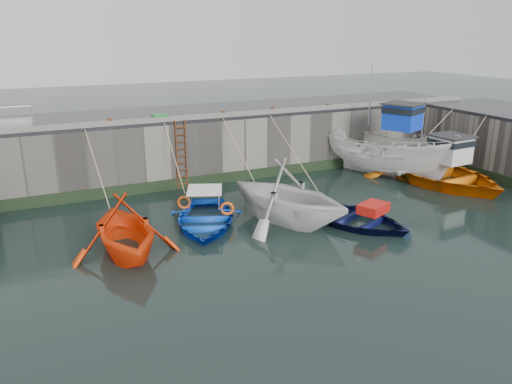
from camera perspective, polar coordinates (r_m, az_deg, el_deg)
name	(u,v)px	position (r m, az deg, el deg)	size (l,w,h in m)	color
ground	(339,267)	(15.91, 9.47, -8.48)	(120.00, 120.00, 0.00)	black
quay_back	(204,142)	(26.10, -5.93, 5.65)	(30.00, 5.00, 3.00)	slate
road_back	(203,112)	(25.82, -6.04, 9.08)	(30.00, 5.00, 0.16)	black
kerb_back	(220,115)	(23.61, -4.16, 8.75)	(30.00, 0.30, 0.20)	slate
algae_back	(223,178)	(24.10, -3.84, 1.60)	(30.00, 0.08, 0.50)	black
ladder	(182,155)	(23.09, -8.51, 4.17)	(0.51, 0.08, 3.20)	#3F1E0F
boat_near_white	(126,253)	(17.21, -14.64, -6.72)	(3.79, 4.39, 2.31)	#FB410D
boat_near_white_rope	(105,212)	(21.18, -16.86, -2.20)	(0.04, 4.45, 3.10)	tan
boat_near_blue	(205,224)	(19.10, -5.84, -3.69)	(3.24, 4.53, 0.94)	blue
boat_near_blue_rope	(178,197)	(22.39, -8.95, -0.54)	(0.04, 3.47, 3.10)	tan
boat_near_blacktrim	(287,221)	(19.32, 3.54, -3.37)	(4.54, 5.26, 2.77)	silver
boat_near_blacktrim_rope	(244,191)	(22.86, -1.44, 0.07)	(0.04, 4.24, 3.10)	tan
boat_near_navy	(353,223)	(19.45, 11.03, -3.54)	(3.23, 4.53, 0.94)	#090E3B
boat_near_navy_rope	(292,189)	(23.26, 4.16, 0.34)	(0.04, 5.29, 3.10)	tan
boat_far_white	(389,153)	(25.96, 14.92, 4.32)	(5.39, 7.71, 5.79)	white
boat_far_orange	(438,173)	(25.68, 20.04, 2.10)	(5.67, 7.56, 4.49)	orange
fish_crate	(160,118)	(22.96, -10.95, 8.35)	(0.64, 0.44, 0.31)	#167A28
railing	(13,123)	(23.18, -26.01, 7.08)	(1.60, 1.05, 1.00)	#A5A8AD
bollard_a	(110,122)	(22.44, -16.37, 7.70)	(0.18, 0.18, 0.28)	#3F1E0F
bollard_b	(167,118)	(22.94, -10.15, 8.35)	(0.18, 0.18, 0.28)	#3F1E0F
bollard_c	(223,114)	(23.76, -3.79, 8.91)	(0.18, 0.18, 0.28)	#3F1E0F
bollard_d	(272,110)	(24.81, 1.88, 9.33)	(0.18, 0.18, 0.28)	#3F1E0F
bollard_e	(328,106)	(26.39, 8.19, 9.68)	(0.18, 0.18, 0.28)	#3F1E0F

